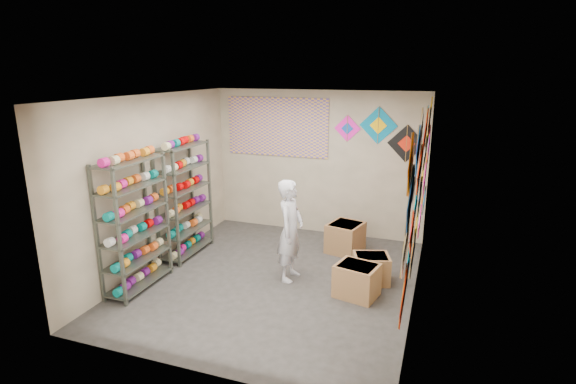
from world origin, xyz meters
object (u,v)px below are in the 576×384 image
at_px(carton_a, 357,280).
at_px(carton_b, 371,269).
at_px(shelf_rack_front, 134,225).
at_px(shopkeeper, 290,230).
at_px(carton_c, 345,237).
at_px(shelf_rack_back, 185,200).

distance_m(carton_a, carton_b, 0.51).
relative_size(shelf_rack_front, carton_b, 3.70).
height_order(shopkeeper, carton_a, shopkeeper).
relative_size(carton_b, carton_c, 0.89).
distance_m(shelf_rack_front, carton_b, 3.47).
bearing_deg(shopkeeper, carton_b, -74.81).
bearing_deg(carton_c, shopkeeper, -99.33).
relative_size(shelf_rack_front, carton_c, 3.28).
relative_size(shopkeeper, carton_b, 2.98).
height_order(shelf_rack_front, carton_a, shelf_rack_front).
height_order(shelf_rack_back, carton_c, shelf_rack_back).
distance_m(carton_b, carton_c, 1.19).
relative_size(carton_a, carton_b, 1.08).
relative_size(shopkeeper, carton_c, 2.64).
bearing_deg(shelf_rack_front, carton_c, 42.08).
bearing_deg(carton_c, shelf_rack_front, -124.12).
height_order(carton_a, carton_c, carton_c).
xyz_separation_m(shopkeeper, carton_a, (1.05, -0.22, -0.53)).
distance_m(carton_a, carton_c, 1.59).
bearing_deg(shelf_rack_back, shelf_rack_front, -90.00).
bearing_deg(shopkeeper, carton_a, -99.90).
distance_m(shelf_rack_front, shelf_rack_back, 1.30).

